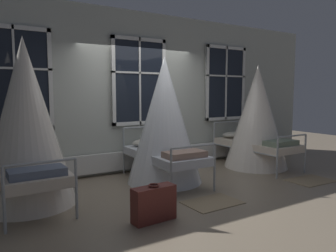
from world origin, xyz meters
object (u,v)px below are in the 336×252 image
object	(u,v)px
cot_first	(26,125)
cot_second	(164,122)
cot_third	(257,118)
suitcase_dark	(154,204)

from	to	relation	value
cot_first	cot_second	distance (m)	2.28
cot_second	cot_third	xyz separation A→B (m)	(2.30, -0.01, -0.02)
cot_first	cot_second	xyz separation A→B (m)	(2.27, 0.01, -0.07)
cot_first	cot_second	world-z (taller)	cot_first
cot_second	cot_third	bearing A→B (deg)	-89.24
suitcase_dark	cot_first	bearing A→B (deg)	126.40
cot_second	cot_third	distance (m)	2.30
cot_first	cot_third	distance (m)	4.57
cot_second	suitcase_dark	distance (m)	2.01
cot_second	cot_third	size ratio (longest dim) A/B	1.02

